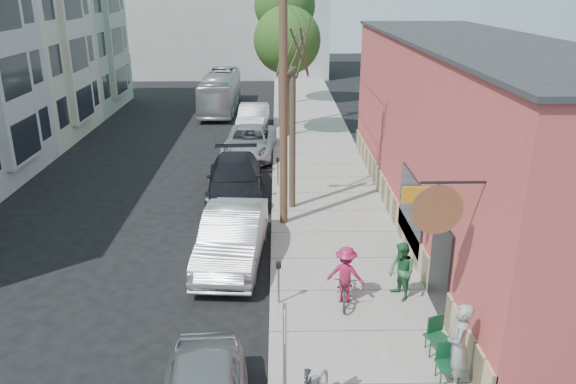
{
  "coord_description": "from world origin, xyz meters",
  "views": [
    {
      "loc": [
        2.25,
        -13.93,
        8.28
      ],
      "look_at": [
        2.6,
        4.41,
        1.5
      ],
      "focal_mm": 35.0,
      "sensor_mm": 36.0,
      "label": 1
    }
  ],
  "objects_px": {
    "utility_pole_near": "(282,77)",
    "bus": "(220,92)",
    "car_4": "(253,117)",
    "tree_bare": "(292,140)",
    "sign_post": "(285,356)",
    "tree_leafy_mid": "(287,41)",
    "tree_leafy_far": "(285,6)",
    "car_2": "(235,179)",
    "parking_meter_near": "(279,276)",
    "cyclist": "(346,274)",
    "patron_green": "(402,271)",
    "car_3": "(249,142)",
    "car_1": "(232,237)",
    "patio_chair_a": "(437,337)",
    "patio_chair_b": "(448,365)",
    "patron_grey": "(459,346)",
    "parking_meter_far": "(278,167)"
  },
  "relations": [
    {
      "from": "car_4",
      "to": "tree_leafy_mid",
      "type": "bearing_deg",
      "value": -39.56
    },
    {
      "from": "cyclist",
      "to": "bus",
      "type": "height_order",
      "value": "bus"
    },
    {
      "from": "parking_meter_far",
      "to": "tree_leafy_far",
      "type": "distance_m",
      "value": 18.73
    },
    {
      "from": "patio_chair_b",
      "to": "car_2",
      "type": "distance_m",
      "value": 13.07
    },
    {
      "from": "parking_meter_near",
      "to": "tree_leafy_far",
      "type": "bearing_deg",
      "value": 88.85
    },
    {
      "from": "car_3",
      "to": "patron_green",
      "type": "bearing_deg",
      "value": -67.51
    },
    {
      "from": "parking_meter_near",
      "to": "patio_chair_a",
      "type": "height_order",
      "value": "parking_meter_near"
    },
    {
      "from": "patron_grey",
      "to": "car_4",
      "type": "height_order",
      "value": "patron_grey"
    },
    {
      "from": "tree_leafy_mid",
      "to": "patron_green",
      "type": "relative_size",
      "value": 4.36
    },
    {
      "from": "sign_post",
      "to": "patio_chair_a",
      "type": "relative_size",
      "value": 3.18
    },
    {
      "from": "utility_pole_near",
      "to": "patio_chair_b",
      "type": "relative_size",
      "value": 11.36
    },
    {
      "from": "car_1",
      "to": "cyclist",
      "type": "bearing_deg",
      "value": -35.15
    },
    {
      "from": "parking_meter_far",
      "to": "car_2",
      "type": "xyz_separation_m",
      "value": [
        -1.77,
        -0.97,
        -0.18
      ]
    },
    {
      "from": "utility_pole_near",
      "to": "tree_leafy_mid",
      "type": "relative_size",
      "value": 1.4
    },
    {
      "from": "tree_leafy_mid",
      "to": "patron_green",
      "type": "distance_m",
      "value": 18.74
    },
    {
      "from": "patron_green",
      "to": "car_3",
      "type": "relative_size",
      "value": 0.3
    },
    {
      "from": "parking_meter_near",
      "to": "tree_bare",
      "type": "bearing_deg",
      "value": 85.55
    },
    {
      "from": "utility_pole_near",
      "to": "car_4",
      "type": "relative_size",
      "value": 2.14
    },
    {
      "from": "tree_leafy_mid",
      "to": "patio_chair_a",
      "type": "height_order",
      "value": "tree_leafy_mid"
    },
    {
      "from": "utility_pole_near",
      "to": "car_4",
      "type": "height_order",
      "value": "utility_pole_near"
    },
    {
      "from": "car_4",
      "to": "sign_post",
      "type": "bearing_deg",
      "value": -82.98
    },
    {
      "from": "sign_post",
      "to": "car_2",
      "type": "bearing_deg",
      "value": 98.05
    },
    {
      "from": "parking_meter_near",
      "to": "tree_leafy_mid",
      "type": "xyz_separation_m",
      "value": [
        0.55,
        18.17,
        4.46
      ]
    },
    {
      "from": "car_2",
      "to": "cyclist",
      "type": "bearing_deg",
      "value": -69.76
    },
    {
      "from": "tree_leafy_far",
      "to": "car_3",
      "type": "relative_size",
      "value": 1.66
    },
    {
      "from": "patio_chair_b",
      "to": "car_4",
      "type": "xyz_separation_m",
      "value": [
        -5.12,
        23.37,
        0.18
      ]
    },
    {
      "from": "patio_chair_b",
      "to": "patron_grey",
      "type": "height_order",
      "value": "patron_grey"
    },
    {
      "from": "sign_post",
      "to": "patron_grey",
      "type": "xyz_separation_m",
      "value": [
        3.68,
        1.22,
        -0.69
      ]
    },
    {
      "from": "car_4",
      "to": "car_2",
      "type": "bearing_deg",
      "value": -88.07
    },
    {
      "from": "parking_meter_far",
      "to": "tree_bare",
      "type": "distance_m",
      "value": 3.15
    },
    {
      "from": "parking_meter_near",
      "to": "patio_chair_b",
      "type": "height_order",
      "value": "parking_meter_near"
    },
    {
      "from": "tree_bare",
      "to": "sign_post",
      "type": "bearing_deg",
      "value": -92.2
    },
    {
      "from": "parking_meter_near",
      "to": "cyclist",
      "type": "relative_size",
      "value": 0.77
    },
    {
      "from": "tree_bare",
      "to": "cyclist",
      "type": "xyz_separation_m",
      "value": [
        1.26,
        -6.98,
        -1.88
      ]
    },
    {
      "from": "utility_pole_near",
      "to": "patron_green",
      "type": "relative_size",
      "value": 6.11
    },
    {
      "from": "tree_bare",
      "to": "patron_grey",
      "type": "relative_size",
      "value": 2.71
    },
    {
      "from": "car_3",
      "to": "parking_meter_far",
      "type": "bearing_deg",
      "value": -69.76
    },
    {
      "from": "utility_pole_near",
      "to": "patron_green",
      "type": "distance_m",
      "value": 7.66
    },
    {
      "from": "car_4",
      "to": "patio_chair_a",
      "type": "bearing_deg",
      "value": -73.65
    },
    {
      "from": "parking_meter_near",
      "to": "car_3",
      "type": "height_order",
      "value": "car_3"
    },
    {
      "from": "car_4",
      "to": "car_3",
      "type": "bearing_deg",
      "value": -86.31
    },
    {
      "from": "tree_bare",
      "to": "bus",
      "type": "distance_m",
      "value": 19.45
    },
    {
      "from": "tree_bare",
      "to": "patio_chair_a",
      "type": "xyz_separation_m",
      "value": [
        3.13,
        -9.35,
        -2.24
      ]
    },
    {
      "from": "tree_leafy_mid",
      "to": "tree_leafy_far",
      "type": "distance_m",
      "value": 9.25
    },
    {
      "from": "tree_leafy_far",
      "to": "patio_chair_a",
      "type": "bearing_deg",
      "value": -83.97
    },
    {
      "from": "bus",
      "to": "patio_chair_b",
      "type": "bearing_deg",
      "value": -74.94
    },
    {
      "from": "patron_green",
      "to": "car_4",
      "type": "bearing_deg",
      "value": 171.1
    },
    {
      "from": "parking_meter_near",
      "to": "car_2",
      "type": "height_order",
      "value": "car_2"
    },
    {
      "from": "utility_pole_near",
      "to": "bus",
      "type": "relative_size",
      "value": 1.08
    },
    {
      "from": "patio_chair_a",
      "to": "car_4",
      "type": "xyz_separation_m",
      "value": [
        -5.16,
        22.34,
        0.18
      ]
    }
  ]
}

